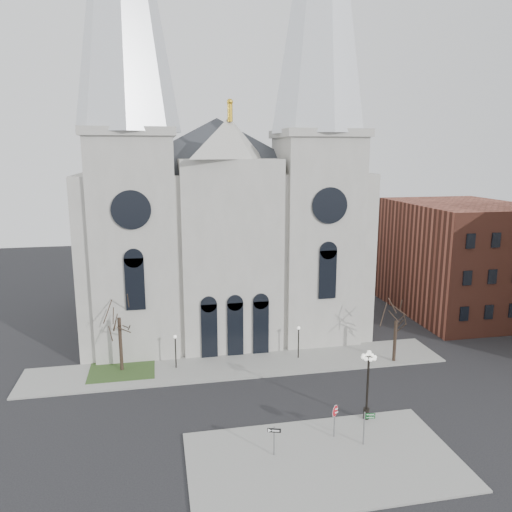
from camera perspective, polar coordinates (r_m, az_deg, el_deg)
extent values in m
plane|color=black|center=(39.49, 0.87, -18.90)|extent=(160.00, 160.00, 0.00)
cube|color=gray|center=(36.09, 7.72, -22.15)|extent=(18.00, 10.00, 0.14)
cube|color=gray|center=(49.07, -1.90, -12.37)|extent=(40.00, 6.00, 0.14)
cube|color=#344E21|center=(49.59, -15.05, -12.50)|extent=(6.00, 5.00, 0.18)
cube|color=#A5A299|center=(60.65, -4.28, 1.17)|extent=(30.00, 24.00, 18.00)
pyramid|color=#2D3035|center=(59.73, -4.51, 15.46)|extent=(33.00, 26.40, 6.00)
cube|color=#A5A299|center=(51.55, -13.67, 1.23)|extent=(8.00, 8.00, 22.00)
cylinder|color=black|center=(46.97, -14.09, 5.14)|extent=(3.60, 0.30, 3.60)
cube|color=#A5A299|center=(54.14, 6.85, 1.98)|extent=(8.00, 8.00, 22.00)
cylinder|color=black|center=(49.80, 8.41, 5.73)|extent=(3.60, 0.30, 3.60)
cube|color=#A5A299|center=(50.78, -2.90, -0.04)|extent=(10.00, 5.00, 19.50)
pyramid|color=#A5A299|center=(49.72, -3.05, 13.34)|extent=(11.00, 5.00, 4.00)
cube|color=brown|center=(67.84, 22.24, -0.26)|extent=(14.00, 18.00, 14.00)
cylinder|color=black|center=(48.61, -15.21, -9.77)|extent=(0.32, 0.32, 5.25)
cylinder|color=black|center=(50.98, 15.58, -9.40)|extent=(0.32, 0.32, 4.20)
cylinder|color=black|center=(48.38, -9.17, -10.86)|extent=(0.12, 0.12, 3.00)
sphere|color=white|center=(47.79, -9.23, -9.09)|extent=(0.32, 0.32, 0.32)
cylinder|color=black|center=(50.14, 4.87, -9.92)|extent=(0.12, 0.12, 3.00)
sphere|color=white|center=(49.57, 4.91, -8.20)|extent=(0.32, 0.32, 0.32)
cylinder|color=slate|center=(37.86, 8.95, -18.18)|extent=(0.09, 0.09, 2.40)
cylinder|color=#B60C18|center=(37.45, 8.99, -17.07)|extent=(0.79, 0.35, 0.83)
cylinder|color=white|center=(37.45, 8.99, -17.07)|extent=(0.84, 0.35, 0.90)
cube|color=white|center=(37.39, 9.00, -16.89)|extent=(0.43, 0.19, 0.10)
cube|color=white|center=(37.52, 8.99, -17.25)|extent=(0.49, 0.21, 0.10)
cylinder|color=black|center=(39.95, 12.62, -14.59)|extent=(0.17, 0.17, 4.91)
cylinder|color=black|center=(40.88, 12.48, -17.14)|extent=(0.47, 0.47, 0.85)
sphere|color=white|center=(38.74, 12.81, -10.70)|extent=(0.34, 0.34, 0.34)
cylinder|color=slate|center=(35.67, 2.08, -20.37)|extent=(0.09, 0.09, 2.08)
cube|color=black|center=(35.25, 2.09, -19.27)|extent=(0.88, 0.31, 0.30)
cylinder|color=slate|center=(37.37, 12.24, -18.69)|extent=(0.10, 0.10, 2.45)
cube|color=#0B4F1A|center=(36.94, 12.92, -17.22)|extent=(0.69, 0.14, 0.17)
cube|color=#0B4F1A|center=(37.05, 12.91, -17.52)|extent=(0.69, 0.14, 0.17)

